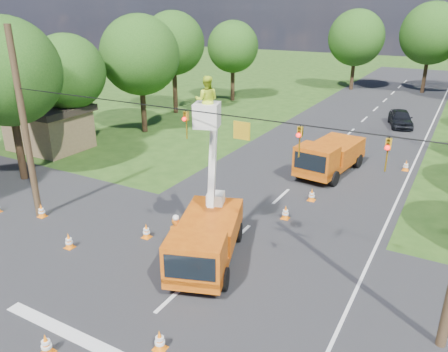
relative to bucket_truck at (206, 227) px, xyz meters
The scene contains 26 objects.
ground 17.59m from the bucket_truck, 89.55° to the left, with size 140.00×140.00×0.00m, color #244615.
road_main 17.59m from the bucket_truck, 89.55° to the left, with size 12.00×100.00×0.06m, color black.
road_cross 1.67m from the bucket_truck, 74.08° to the right, with size 56.00×10.00×0.07m, color black.
edge_line 18.50m from the bucket_truck, 71.87° to the left, with size 0.12×90.00×0.02m, color silver.
bucket_truck is the anchor object (origin of this frame).
second_truck 12.31m from the bucket_truck, 83.85° to the left, with size 2.98×6.24×2.25m.
ground_worker 1.46m from the bucket_truck, 168.40° to the right, with size 0.65×0.43×1.79m, color #FF9D15.
distant_car 26.77m from the bucket_truck, 82.85° to the left, with size 1.71×4.26×1.45m, color black.
traffic_cone_0 6.87m from the bucket_truck, 103.13° to the right, with size 0.38×0.38×0.71m.
traffic_cone_1 5.13m from the bucket_truck, 74.97° to the right, with size 0.38×0.38×0.71m.
traffic_cone_2 5.48m from the bucket_truck, 75.73° to the left, with size 0.38×0.38×0.71m.
traffic_cone_3 8.13m from the bucket_truck, 77.51° to the left, with size 0.38×0.38×0.71m.
traffic_cone_4 6.13m from the bucket_truck, 161.29° to the right, with size 0.38×0.38×0.71m.
traffic_cone_5 9.25m from the bucket_truck, behind, with size 0.38×0.38×0.71m.
traffic_cone_7 16.13m from the bucket_truck, 70.33° to the left, with size 0.38×0.38×0.71m.
traffic_cone_8 3.61m from the bucket_truck, behind, with size 0.38×0.38×0.71m.
pole_left 9.82m from the bucket_truck, behind, with size 0.30×0.30×9.00m.
signal_span 4.92m from the bucket_truck, 11.63° to the right, with size 18.00×0.29×1.07m.
shed 19.38m from the bucket_truck, 157.17° to the left, with size 5.50×4.50×3.15m.
tree_left_b 15.33m from the bucket_truck, behind, with size 6.00×6.00×9.32m.
tree_left_c 18.85m from the bucket_truck, 152.49° to the left, with size 5.20×5.20×8.06m.
tree_left_d 21.27m from the bucket_truck, 135.67° to the left, with size 6.20×6.20×9.24m.
tree_left_e 27.65m from the bucket_truck, 127.75° to the left, with size 5.80×5.80×9.41m.
tree_left_f 33.21m from the bucket_truck, 116.41° to the left, with size 5.40×5.40×8.40m.
tree_far_a 43.04m from the bucket_truck, 96.52° to the left, with size 6.60×6.60×9.50m.
tree_far_b 44.93m from the bucket_truck, 85.97° to the left, with size 7.00×7.00×10.32m.
Camera 1 is at (7.89, -10.42, 9.65)m, focal length 35.00 mm.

